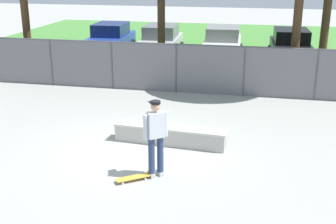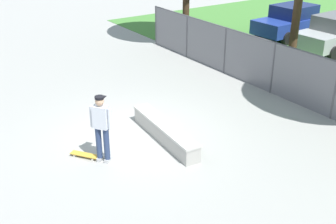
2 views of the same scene
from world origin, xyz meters
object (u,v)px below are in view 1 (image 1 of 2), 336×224
object	(u,v)px
car_black	(291,46)
car_white	(222,43)
car_blue	(110,39)
car_silver	(161,41)
skateboarder	(156,135)
concrete_ledge	(170,135)
skateboard	(133,178)

from	to	relation	value
car_black	car_white	bearing A→B (deg)	176.97
car_blue	car_silver	world-z (taller)	same
skateboarder	car_silver	xyz separation A→B (m)	(-2.89, 13.42, -0.19)
concrete_ledge	car_black	size ratio (longest dim) A/B	0.73
skateboarder	car_silver	distance (m)	13.73
car_blue	car_white	bearing A→B (deg)	-1.79
skateboard	car_blue	distance (m)	14.94
skateboard	car_white	xyz separation A→B (m)	(0.80, 13.78, 0.77)
skateboarder	skateboard	distance (m)	1.12
skateboard	car_white	size ratio (longest dim) A/B	0.18
skateboarder	car_black	xyz separation A→B (m)	(3.69, 13.27, -0.19)
concrete_ledge	car_blue	bearing A→B (deg)	115.76
car_blue	car_white	size ratio (longest dim) A/B	1.00
skateboarder	car_silver	bearing A→B (deg)	102.14
concrete_ledge	car_silver	size ratio (longest dim) A/B	0.73
concrete_ledge	skateboard	world-z (taller)	concrete_ledge
car_blue	car_white	world-z (taller)	same
car_black	car_blue	bearing A→B (deg)	177.77
concrete_ledge	skateboarder	distance (m)	2.10
car_silver	car_black	world-z (taller)	same
car_blue	car_white	xyz separation A→B (m)	(6.04, -0.19, 0.00)
skateboarder	car_black	world-z (taller)	skateboarder
skateboarder	skateboard	xyz separation A→B (m)	(-0.46, -0.33, -0.96)
car_blue	car_black	distance (m)	9.40
car_white	concrete_ledge	bearing A→B (deg)	-91.99
skateboarder	car_black	distance (m)	13.78
skateboarder	skateboard	bearing A→B (deg)	-144.36
car_blue	car_black	xyz separation A→B (m)	(9.39, -0.37, 0.00)
skateboard	car_silver	size ratio (longest dim) A/B	0.18
car_white	car_black	xyz separation A→B (m)	(3.35, -0.18, 0.00)
skateboarder	car_blue	bearing A→B (deg)	112.71
car_silver	car_white	world-z (taller)	same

